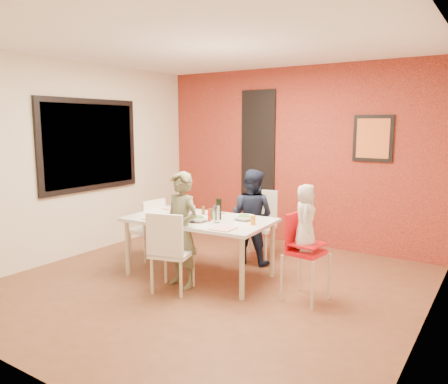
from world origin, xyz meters
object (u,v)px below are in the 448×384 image
Objects in this scene: dining_table at (199,223)px; chair_far at (260,221)px; chair_left at (150,226)px; chair_near at (169,248)px; child_far at (252,216)px; paper_towel_roll at (188,207)px; toddler at (306,217)px; wine_bottle at (219,209)px; child_near at (181,230)px; high_chair at (303,248)px.

chair_far reaches higher than dining_table.
chair_far reaches higher than chair_left.
chair_near is at bearing -106.43° from chair_far.
child_far is 5.15× the size of paper_towel_roll.
chair_far is 1.12× the size of chair_left.
dining_table is at bearing 70.81° from toddler.
child_far reaches higher than wine_bottle.
paper_towel_roll reaches higher than chair_left.
wine_bottle reaches higher than chair_left.
paper_towel_roll is (-0.16, -0.01, 0.19)m from dining_table.
chair_near is at bearing -77.58° from child_near.
paper_towel_roll is at bearing -85.91° from chair_near.
dining_table is at bearing -99.92° from chair_near.
child_near reaches higher than high_chair.
child_near is 1.91× the size of toddler.
chair_near is 3.62× the size of wine_bottle.
dining_table is 1.10m from chair_far.
child_near is (0.03, -0.39, 0.00)m from dining_table.
chair_far is at bearing 52.90° from high_chair.
high_chair is 0.70× the size of child_near.
chair_far is 1.02× the size of high_chair.
chair_near is 0.72× the size of child_far.
chair_near is at bearing -84.97° from dining_table.
high_chair is 3.68× the size of wine_bottle.
child_far is at bearing 63.07° from paper_towel_roll.
child_near reaches higher than chair_far.
child_near is (-1.30, -0.40, 0.10)m from high_chair.
wine_bottle reaches higher than chair_near.
chair_left is at bearing 170.16° from dining_table.
toddler is at bearing 0.48° from dining_table.
chair_left is 1.21× the size of toddler.
paper_towel_roll is (-0.19, 0.37, 0.18)m from child_near.
paper_towel_roll is at bearing 97.87° from high_chair.
wine_bottle reaches higher than chair_far.
toddler is 2.83× the size of paper_towel_roll.
child_near is at bearing -113.23° from wine_bottle.
toddler is at bearing 24.04° from child_near.
toddler is (1.09, -0.81, 0.26)m from child_far.
child_far is at bearing 86.51° from child_near.
chair_left is (-1.22, -0.89, -0.06)m from chair_far.
chair_near is 1.43m from high_chair.
chair_far reaches higher than chair_near.
toddler is at bearing 92.21° from chair_left.
paper_towel_roll is (-0.41, -1.07, 0.32)m from chair_far.
wine_bottle is 1.03× the size of paper_towel_roll.
toddler reaches higher than chair_left.
chair_far is at bearing 76.69° from dining_table.
high_chair is 3.78× the size of paper_towel_roll.
chair_far is 0.71× the size of child_near.
child_far is at bearing -96.42° from chair_far.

